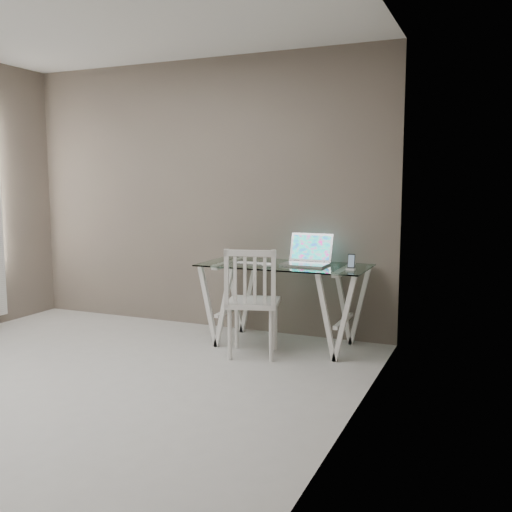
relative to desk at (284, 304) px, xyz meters
The scene contains 7 objects.
room 2.52m from the desk, 121.29° to the right, with size 4.50×4.52×2.71m.
desk is the anchor object (origin of this frame).
chair 0.48m from the desk, 105.53° to the right, with size 0.53×0.53×0.94m.
laptop 0.48m from the desk, 25.68° to the left, with size 0.39×0.36×0.27m.
keyboard 0.48m from the desk, 165.76° to the right, with size 0.31×0.13×0.01m, color silver.
mouse 0.44m from the desk, 111.04° to the right, with size 0.12×0.07×0.04m, color white.
phone_dock 0.75m from the desk, ahead, with size 0.07×0.07×0.13m.
Camera 1 is at (2.79, -2.90, 1.46)m, focal length 40.00 mm.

